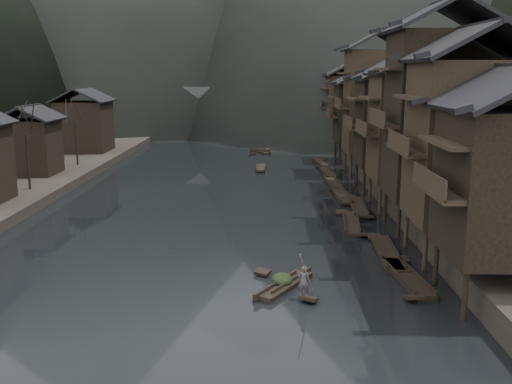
{
  "coord_description": "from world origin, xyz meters",
  "views": [
    {
      "loc": [
        4.64,
        -36.25,
        11.84
      ],
      "look_at": [
        3.83,
        7.69,
        2.5
      ],
      "focal_mm": 40.0,
      "sensor_mm": 36.0,
      "label": 1
    }
  ],
  "objects": [
    {
      "name": "cargo_heap",
      "position": [
        5.54,
        -6.11,
        0.79
      ],
      "size": [
        1.16,
        1.52,
        0.7
      ],
      "primitive_type": "ellipsoid",
      "color": "black",
      "rests_on": "hero_sampan"
    },
    {
      "name": "moored_sampans",
      "position": [
        12.07,
        14.47,
        0.2
      ],
      "size": [
        3.3,
        48.68,
        0.47
      ],
      "color": "black",
      "rests_on": "water"
    },
    {
      "name": "boatman",
      "position": [
        6.63,
        -7.89,
        1.27
      ],
      "size": [
        0.63,
        0.44,
        1.66
      ],
      "primitive_type": "imported",
      "rotation": [
        0.0,
        0.0,
        3.08
      ],
      "color": "#575759",
      "rests_on": "hero_sampan"
    },
    {
      "name": "bare_trees",
      "position": [
        -17.0,
        10.87,
        6.65
      ],
      "size": [
        3.94,
        43.38,
        7.89
      ],
      "color": "black",
      "rests_on": "left_bank"
    },
    {
      "name": "right_bank",
      "position": [
        35.0,
        40.0,
        0.9
      ],
      "size": [
        40.0,
        200.0,
        1.8
      ],
      "primitive_type": "cube",
      "color": "#2D2823",
      "rests_on": "ground"
    },
    {
      "name": "bamboo_pole",
      "position": [
        6.83,
        -7.89,
        3.7
      ],
      "size": [
        1.04,
        2.32,
        3.18
      ],
      "primitive_type": "cylinder",
      "rotation": [
        0.66,
        0.0,
        -0.41
      ],
      "color": "#8C7A51",
      "rests_on": "boatman"
    },
    {
      "name": "water",
      "position": [
        0.0,
        0.0,
        0.0
      ],
      "size": [
        300.0,
        300.0,
        0.0
      ],
      "primitive_type": "plane",
      "color": "black",
      "rests_on": "ground"
    },
    {
      "name": "stone_bridge",
      "position": [
        -0.0,
        72.0,
        5.11
      ],
      "size": [
        40.0,
        6.0,
        9.0
      ],
      "color": "#4C4C4F",
      "rests_on": "ground"
    },
    {
      "name": "left_houses",
      "position": [
        -20.5,
        20.12,
        5.66
      ],
      "size": [
        8.1,
        53.2,
        8.73
      ],
      "color": "black",
      "rests_on": "left_bank"
    },
    {
      "name": "midriver_boats",
      "position": [
        3.83,
        40.11,
        0.2
      ],
      "size": [
        3.28,
        19.76,
        0.44
      ],
      "color": "black",
      "rests_on": "water"
    },
    {
      "name": "stilt_houses",
      "position": [
        17.28,
        18.81,
        9.0
      ],
      "size": [
        9.0,
        67.6,
        17.05
      ],
      "color": "black",
      "rests_on": "ground"
    },
    {
      "name": "hero_sampan",
      "position": [
        5.66,
        -6.31,
        0.2
      ],
      "size": [
        3.52,
        4.95,
        0.44
      ],
      "color": "black",
      "rests_on": "water"
    }
  ]
}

